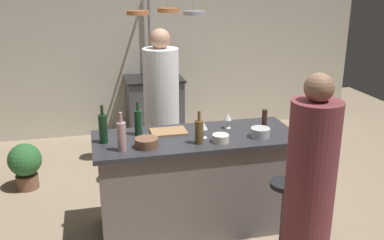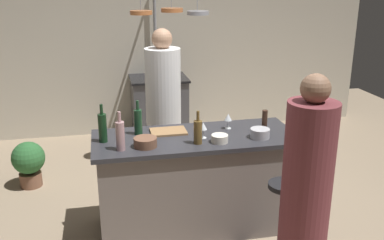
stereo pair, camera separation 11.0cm
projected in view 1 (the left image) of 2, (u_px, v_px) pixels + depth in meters
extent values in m
plane|color=gray|center=(196.00, 225.00, 4.11)|extent=(9.00, 9.00, 0.00)
cube|color=beige|center=(149.00, 44.00, 6.33)|extent=(6.40, 0.16, 2.60)
cube|color=slate|center=(196.00, 184.00, 3.97)|extent=(1.72, 0.66, 0.86)
cube|color=#2D2D33|center=(196.00, 138.00, 3.83)|extent=(1.80, 0.72, 0.04)
cube|color=#47474C|center=(155.00, 109.00, 6.23)|extent=(0.76, 0.60, 0.86)
cube|color=black|center=(154.00, 79.00, 6.09)|extent=(0.80, 0.64, 0.03)
cylinder|color=white|center=(162.00, 121.00, 4.62)|extent=(0.37, 0.37, 1.55)
sphere|color=tan|center=(160.00, 39.00, 4.34)|extent=(0.21, 0.21, 0.21)
cylinder|color=#4C4C51|center=(284.00, 221.00, 3.56)|extent=(0.06, 0.06, 0.62)
cylinder|color=black|center=(286.00, 184.00, 3.46)|extent=(0.26, 0.26, 0.04)
cylinder|color=brown|center=(309.00, 200.00, 3.07)|extent=(0.35, 0.35, 1.46)
sphere|color=#8C664C|center=(319.00, 88.00, 2.82)|extent=(0.20, 0.20, 0.20)
cylinder|color=gray|center=(151.00, 61.00, 6.26)|extent=(0.04, 0.04, 2.15)
cylinder|color=#B26638|center=(138.00, 13.00, 4.84)|extent=(0.25, 0.25, 0.04)
cylinder|color=#B26638|center=(168.00, 10.00, 4.92)|extent=(0.25, 0.25, 0.04)
cylinder|color=gray|center=(194.00, 13.00, 4.98)|extent=(0.26, 0.26, 0.04)
cylinder|color=brown|center=(28.00, 181.00, 4.81)|extent=(0.24, 0.24, 0.16)
sphere|color=#2D6633|center=(25.00, 160.00, 4.73)|extent=(0.36, 0.36, 0.36)
cube|color=#997047|center=(168.00, 132.00, 3.90)|extent=(0.32, 0.22, 0.02)
cylinder|color=#382319|center=(264.00, 121.00, 3.89)|extent=(0.05, 0.05, 0.21)
cylinder|color=brown|center=(199.00, 132.00, 3.62)|extent=(0.07, 0.07, 0.20)
cylinder|color=brown|center=(199.00, 116.00, 3.58)|extent=(0.03, 0.03, 0.08)
cylinder|color=#143319|center=(103.00, 129.00, 3.63)|extent=(0.07, 0.07, 0.25)
cylinder|color=#143319|center=(102.00, 110.00, 3.58)|extent=(0.03, 0.03, 0.08)
cylinder|color=#B78C8E|center=(122.00, 137.00, 3.46)|extent=(0.07, 0.07, 0.24)
cylinder|color=#B78C8E|center=(121.00, 118.00, 3.41)|extent=(0.03, 0.03, 0.08)
cylinder|color=#193D23|center=(138.00, 123.00, 3.82)|extent=(0.07, 0.07, 0.23)
cylinder|color=#193D23|center=(138.00, 106.00, 3.77)|extent=(0.03, 0.03, 0.08)
cylinder|color=silver|center=(204.00, 138.00, 3.77)|extent=(0.06, 0.06, 0.01)
cylinder|color=silver|center=(204.00, 133.00, 3.76)|extent=(0.01, 0.01, 0.07)
cone|color=silver|center=(204.00, 126.00, 3.74)|extent=(0.07, 0.07, 0.06)
cylinder|color=silver|center=(228.00, 128.00, 4.02)|extent=(0.06, 0.06, 0.01)
cylinder|color=silver|center=(228.00, 124.00, 4.00)|extent=(0.01, 0.01, 0.07)
cone|color=silver|center=(228.00, 117.00, 3.98)|extent=(0.07, 0.07, 0.06)
cylinder|color=silver|center=(221.00, 138.00, 3.67)|extent=(0.14, 0.14, 0.07)
cylinder|color=brown|center=(147.00, 143.00, 3.56)|extent=(0.19, 0.19, 0.08)
cylinder|color=#B7B7BC|center=(260.00, 133.00, 3.79)|extent=(0.17, 0.17, 0.08)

